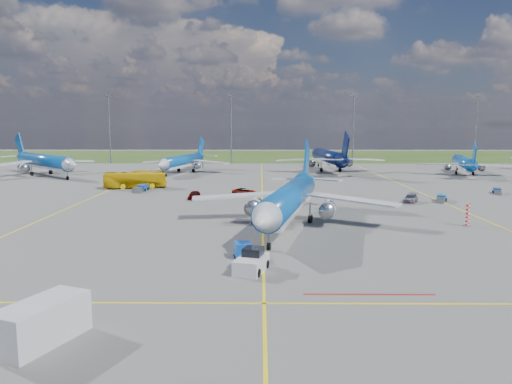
{
  "coord_description": "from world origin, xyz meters",
  "views": [
    {
      "loc": [
        -0.26,
        -54.53,
        12.81
      ],
      "look_at": [
        -0.88,
        10.35,
        4.0
      ],
      "focal_mm": 35.0,
      "sensor_mm": 36.0,
      "label": 1
    }
  ],
  "objects_px": {
    "bg_jet_n": "(328,171)",
    "service_van": "(41,322)",
    "service_car_a": "(194,195)",
    "baggage_tug_e": "(497,191)",
    "apron_bus": "(135,180)",
    "baggage_tug_w": "(441,199)",
    "bg_jet_nw": "(45,176)",
    "uld_container": "(243,250)",
    "pushback_tug": "(252,262)",
    "baggage_tug_c": "(141,189)",
    "service_car_c": "(411,198)",
    "bg_jet_ne": "(463,174)",
    "warning_post": "(467,214)",
    "main_airliner": "(289,226)",
    "bg_jet_nnw": "(183,173)",
    "service_car_b": "(244,192)"
  },
  "relations": [
    {
      "from": "pushback_tug",
      "to": "bg_jet_nw",
      "type": "bearing_deg",
      "value": 138.86
    },
    {
      "from": "baggage_tug_w",
      "to": "service_van",
      "type": "bearing_deg",
      "value": -104.71
    },
    {
      "from": "service_car_c",
      "to": "baggage_tug_w",
      "type": "distance_m",
      "value": 5.51
    },
    {
      "from": "warning_post",
      "to": "baggage_tug_e",
      "type": "bearing_deg",
      "value": 59.13
    },
    {
      "from": "warning_post",
      "to": "bg_jet_n",
      "type": "xyz_separation_m",
      "value": [
        -7.47,
        75.55,
        -1.5
      ]
    },
    {
      "from": "service_van",
      "to": "pushback_tug",
      "type": "bearing_deg",
      "value": 72.25
    },
    {
      "from": "baggage_tug_e",
      "to": "bg_jet_nnw",
      "type": "bearing_deg",
      "value": 168.63
    },
    {
      "from": "bg_jet_nw",
      "to": "service_car_c",
      "type": "height_order",
      "value": "bg_jet_nw"
    },
    {
      "from": "service_car_b",
      "to": "bg_jet_nnw",
      "type": "bearing_deg",
      "value": 27.06
    },
    {
      "from": "bg_jet_nw",
      "to": "uld_container",
      "type": "relative_size",
      "value": 21.19
    },
    {
      "from": "service_van",
      "to": "baggage_tug_e",
      "type": "relative_size",
      "value": 1.28
    },
    {
      "from": "uld_container",
      "to": "service_van",
      "type": "xyz_separation_m",
      "value": [
        -11.17,
        -19.13,
        0.52
      ]
    },
    {
      "from": "bg_jet_n",
      "to": "warning_post",
      "type": "bearing_deg",
      "value": 90.66
    },
    {
      "from": "bg_jet_nw",
      "to": "baggage_tug_e",
      "type": "relative_size",
      "value": 8.79
    },
    {
      "from": "service_car_a",
      "to": "baggage_tug_c",
      "type": "distance_m",
      "value": 15.11
    },
    {
      "from": "bg_jet_n",
      "to": "pushback_tug",
      "type": "relative_size",
      "value": 6.91
    },
    {
      "from": "bg_jet_n",
      "to": "bg_jet_ne",
      "type": "relative_size",
      "value": 1.27
    },
    {
      "from": "uld_container",
      "to": "baggage_tug_e",
      "type": "xyz_separation_m",
      "value": [
        45.86,
        45.39,
        -0.28
      ]
    },
    {
      "from": "main_airliner",
      "to": "service_van",
      "type": "bearing_deg",
      "value": -103.05
    },
    {
      "from": "bg_jet_ne",
      "to": "service_car_a",
      "type": "bearing_deg",
      "value": 48.11
    },
    {
      "from": "service_van",
      "to": "baggage_tug_w",
      "type": "xyz_separation_m",
      "value": [
        43.18,
        54.87,
        -0.76
      ]
    },
    {
      "from": "service_car_a",
      "to": "baggage_tug_e",
      "type": "bearing_deg",
      "value": 10.49
    },
    {
      "from": "apron_bus",
      "to": "baggage_tug_w",
      "type": "height_order",
      "value": "apron_bus"
    },
    {
      "from": "bg_jet_nnw",
      "to": "apron_bus",
      "type": "xyz_separation_m",
      "value": [
        -4.56,
        -32.79,
        1.74
      ]
    },
    {
      "from": "baggage_tug_w",
      "to": "pushback_tug",
      "type": "bearing_deg",
      "value": -104.18
    },
    {
      "from": "apron_bus",
      "to": "baggage_tug_w",
      "type": "distance_m",
      "value": 58.23
    },
    {
      "from": "bg_jet_nw",
      "to": "service_van",
      "type": "height_order",
      "value": "bg_jet_nw"
    },
    {
      "from": "bg_jet_n",
      "to": "pushback_tug",
      "type": "bearing_deg",
      "value": 73.43
    },
    {
      "from": "warning_post",
      "to": "baggage_tug_e",
      "type": "xyz_separation_m",
      "value": [
        17.87,
        29.89,
        -1.04
      ]
    },
    {
      "from": "bg_jet_nw",
      "to": "bg_jet_n",
      "type": "height_order",
      "value": "bg_jet_n"
    },
    {
      "from": "service_car_b",
      "to": "service_car_c",
      "type": "xyz_separation_m",
      "value": [
        27.81,
        -8.22,
        0.04
      ]
    },
    {
      "from": "bg_jet_n",
      "to": "bg_jet_ne",
      "type": "xyz_separation_m",
      "value": [
        33.88,
        -8.64,
        0.0
      ]
    },
    {
      "from": "pushback_tug",
      "to": "service_car_a",
      "type": "height_order",
      "value": "pushback_tug"
    },
    {
      "from": "bg_jet_ne",
      "to": "baggage_tug_e",
      "type": "height_order",
      "value": "bg_jet_ne"
    },
    {
      "from": "warning_post",
      "to": "service_car_c",
      "type": "relative_size",
      "value": 0.64
    },
    {
      "from": "bg_jet_nw",
      "to": "main_airliner",
      "type": "bearing_deg",
      "value": -91.76
    },
    {
      "from": "bg_jet_nw",
      "to": "service_car_a",
      "type": "bearing_deg",
      "value": -87.35
    },
    {
      "from": "bg_jet_n",
      "to": "service_van",
      "type": "height_order",
      "value": "bg_jet_n"
    },
    {
      "from": "main_airliner",
      "to": "bg_jet_ne",
      "type": "bearing_deg",
      "value": 66.32
    },
    {
      "from": "bg_jet_ne",
      "to": "bg_jet_nnw",
      "type": "bearing_deg",
      "value": 11.02
    },
    {
      "from": "bg_jet_nw",
      "to": "service_car_a",
      "type": "distance_m",
      "value": 58.17
    },
    {
      "from": "service_car_b",
      "to": "baggage_tug_e",
      "type": "relative_size",
      "value": 1.03
    },
    {
      "from": "warning_post",
      "to": "bg_jet_nw",
      "type": "height_order",
      "value": "bg_jet_nw"
    },
    {
      "from": "bg_jet_ne",
      "to": "service_car_b",
      "type": "height_order",
      "value": "bg_jet_ne"
    },
    {
      "from": "bg_jet_n",
      "to": "service_car_a",
      "type": "height_order",
      "value": "bg_jet_n"
    },
    {
      "from": "pushback_tug",
      "to": "apron_bus",
      "type": "height_order",
      "value": "apron_bus"
    },
    {
      "from": "baggage_tug_e",
      "to": "warning_post",
      "type": "bearing_deg",
      "value": -100.45
    },
    {
      "from": "baggage_tug_c",
      "to": "baggage_tug_e",
      "type": "distance_m",
      "value": 67.3
    },
    {
      "from": "bg_jet_ne",
      "to": "service_car_b",
      "type": "xyz_separation_m",
      "value": [
        -55.63,
        -39.42,
        0.64
      ]
    },
    {
      "from": "bg_jet_n",
      "to": "uld_container",
      "type": "xyz_separation_m",
      "value": [
        -20.53,
        -91.05,
        0.74
      ]
    }
  ]
}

